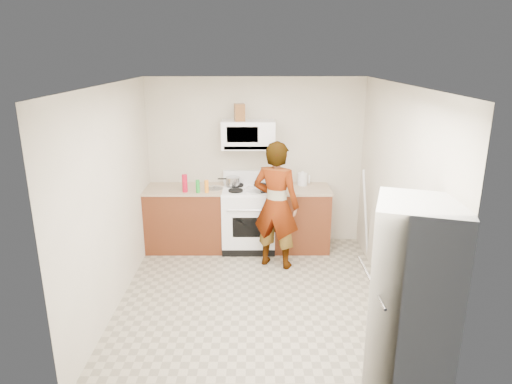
{
  "coord_description": "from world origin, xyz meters",
  "views": [
    {
      "loc": [
        0.0,
        -4.88,
        2.82
      ],
      "look_at": [
        0.01,
        0.55,
        1.16
      ],
      "focal_mm": 32.0,
      "sensor_mm": 36.0,
      "label": 1
    }
  ],
  "objects_px": {
    "microwave": "(248,134)",
    "person": "(276,205)",
    "kettle": "(303,179)",
    "fridge": "(413,299)",
    "saucepan": "(233,181)",
    "gas_range": "(249,217)"
  },
  "relations": [
    {
      "from": "gas_range",
      "to": "fridge",
      "type": "height_order",
      "value": "fridge"
    },
    {
      "from": "gas_range",
      "to": "person",
      "type": "bearing_deg",
      "value": -57.65
    },
    {
      "from": "kettle",
      "to": "person",
      "type": "bearing_deg",
      "value": -125.11
    },
    {
      "from": "microwave",
      "to": "kettle",
      "type": "xyz_separation_m",
      "value": [
        0.8,
        0.03,
        -0.68
      ]
    },
    {
      "from": "kettle",
      "to": "saucepan",
      "type": "xyz_separation_m",
      "value": [
        -1.03,
        -0.05,
        -0.01
      ]
    },
    {
      "from": "fridge",
      "to": "kettle",
      "type": "bearing_deg",
      "value": 118.79
    },
    {
      "from": "fridge",
      "to": "saucepan",
      "type": "bearing_deg",
      "value": 135.74
    },
    {
      "from": "person",
      "to": "fridge",
      "type": "xyz_separation_m",
      "value": [
        1.05,
        -2.39,
        -0.02
      ]
    },
    {
      "from": "microwave",
      "to": "person",
      "type": "xyz_separation_m",
      "value": [
        0.38,
        -0.72,
        -0.83
      ]
    },
    {
      "from": "fridge",
      "to": "saucepan",
      "type": "height_order",
      "value": "fridge"
    },
    {
      "from": "fridge",
      "to": "kettle",
      "type": "xyz_separation_m",
      "value": [
        -0.62,
        3.14,
        0.17
      ]
    },
    {
      "from": "person",
      "to": "kettle",
      "type": "distance_m",
      "value": 0.88
    },
    {
      "from": "gas_range",
      "to": "person",
      "type": "relative_size",
      "value": 0.65
    },
    {
      "from": "person",
      "to": "fridge",
      "type": "height_order",
      "value": "person"
    },
    {
      "from": "microwave",
      "to": "kettle",
      "type": "bearing_deg",
      "value": 2.33
    },
    {
      "from": "fridge",
      "to": "kettle",
      "type": "relative_size",
      "value": 9.48
    },
    {
      "from": "person",
      "to": "kettle",
      "type": "height_order",
      "value": "person"
    },
    {
      "from": "microwave",
      "to": "person",
      "type": "bearing_deg",
      "value": -62.46
    },
    {
      "from": "kettle",
      "to": "saucepan",
      "type": "bearing_deg",
      "value": 177.1
    },
    {
      "from": "gas_range",
      "to": "kettle",
      "type": "xyz_separation_m",
      "value": [
        0.8,
        0.16,
        0.54
      ]
    },
    {
      "from": "person",
      "to": "gas_range",
      "type": "bearing_deg",
      "value": -35.55
    },
    {
      "from": "gas_range",
      "to": "kettle",
      "type": "distance_m",
      "value": 0.98
    }
  ]
}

